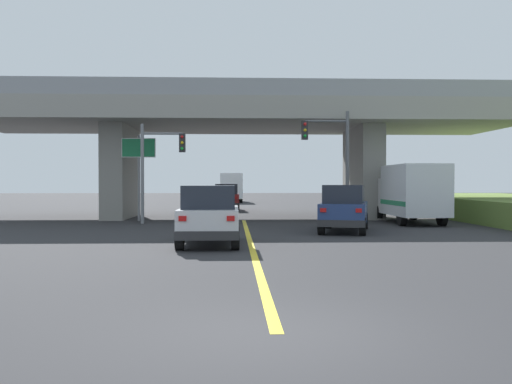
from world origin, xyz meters
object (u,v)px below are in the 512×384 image
at_px(suv_lead, 209,215).
at_px(traffic_signal_nearside, 333,152).
at_px(sedan_oncoming, 227,197).
at_px(box_truck, 410,193).
at_px(semi_truck_distant, 232,187).
at_px(suv_crossing, 344,208).
at_px(traffic_signal_farside, 157,160).
at_px(highway_sign, 139,157).

bearing_deg(suv_lead, traffic_signal_nearside, 58.31).
xyz_separation_m(sedan_oncoming, traffic_signal_nearside, (5.61, -13.83, 2.69)).
bearing_deg(box_truck, suv_lead, -135.55).
bearing_deg(semi_truck_distant, suv_crossing, -82.36).
distance_m(suv_crossing, sedan_oncoming, 19.38).
bearing_deg(suv_crossing, box_truck, 63.62).
xyz_separation_m(box_truck, semi_truck_distant, (-9.40, 31.53, 0.03)).
bearing_deg(sedan_oncoming, traffic_signal_farside, -104.45).
distance_m(suv_crossing, traffic_signal_nearside, 5.54).
height_order(box_truck, semi_truck_distant, semi_truck_distant).
distance_m(sedan_oncoming, traffic_signal_farside, 13.96).
bearing_deg(semi_truck_distant, traffic_signal_nearside, -80.58).
relative_size(suv_lead, highway_sign, 0.91).
bearing_deg(semi_truck_distant, traffic_signal_farside, -96.87).
bearing_deg(semi_truck_distant, box_truck, -73.39).
bearing_deg(box_truck, semi_truck_distant, 106.61).
distance_m(sedan_oncoming, semi_truck_distant, 17.98).
xyz_separation_m(suv_crossing, box_truck, (4.49, 5.09, 0.58)).
xyz_separation_m(traffic_signal_nearside, semi_truck_distant, (-5.27, 31.79, -2.08)).
bearing_deg(suv_lead, box_truck, 44.45).
distance_m(traffic_signal_nearside, highway_sign, 10.61).
xyz_separation_m(traffic_signal_nearside, highway_sign, (-10.32, 2.45, -0.16)).
relative_size(highway_sign, semi_truck_distant, 0.67).
bearing_deg(traffic_signal_farside, semi_truck_distant, 83.13).
bearing_deg(box_truck, sedan_oncoming, 125.69).
bearing_deg(box_truck, highway_sign, 171.40).
distance_m(box_truck, traffic_signal_farside, 13.29).
bearing_deg(box_truck, traffic_signal_farside, 178.99).
xyz_separation_m(sedan_oncoming, highway_sign, (-4.71, -11.38, 2.53)).
bearing_deg(traffic_signal_nearside, semi_truck_distant, 99.42).
bearing_deg(sedan_oncoming, suv_lead, -90.79).
bearing_deg(suv_crossing, traffic_signal_farside, 163.51).
bearing_deg(suv_crossing, sedan_oncoming, 120.74).
xyz_separation_m(suv_crossing, traffic_signal_nearside, (0.36, 4.83, 2.69)).
relative_size(traffic_signal_farside, semi_truck_distant, 0.73).
distance_m(suv_lead, traffic_signal_farside, 10.82).
distance_m(traffic_signal_farside, semi_truck_distant, 31.57).
bearing_deg(semi_truck_distant, suv_lead, -90.91).
distance_m(box_truck, semi_truck_distant, 32.90).
height_order(box_truck, traffic_signal_nearside, traffic_signal_nearside).
relative_size(suv_lead, suv_crossing, 0.91).
height_order(suv_lead, sedan_oncoming, same).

